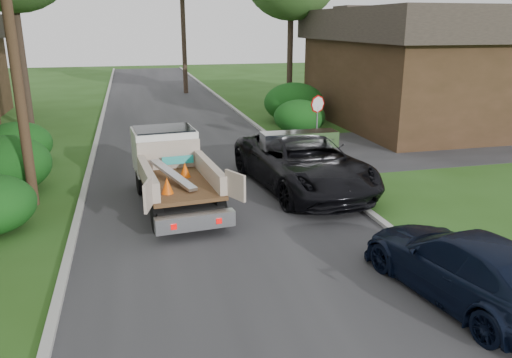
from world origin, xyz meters
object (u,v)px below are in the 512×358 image
object	(u,v)px
stop_sign	(317,112)
house_right	(420,66)
flatbed_truck	(170,164)
utility_pole	(11,29)
black_pickup	(303,162)
navy_suv	(466,266)

from	to	relation	value
stop_sign	house_right	distance (m)	9.37
house_right	flatbed_truck	size ratio (longest dim) A/B	2.29
utility_pole	house_right	distance (m)	20.66
house_right	black_pickup	size ratio (longest dim) A/B	1.99
navy_suv	utility_pole	bearing A→B (deg)	-49.69
flatbed_truck	navy_suv	bearing A→B (deg)	-61.03
stop_sign	house_right	world-z (taller)	house_right
stop_sign	black_pickup	distance (m)	5.08
flatbed_truck	black_pickup	size ratio (longest dim) A/B	0.87
stop_sign	navy_suv	bearing A→B (deg)	-96.66
utility_pole	navy_suv	size ratio (longest dim) A/B	2.07
stop_sign	house_right	bearing A→B (deg)	32.66
black_pickup	navy_suv	distance (m)	7.53
flatbed_truck	navy_suv	world-z (taller)	flatbed_truck
house_right	flatbed_truck	world-z (taller)	house_right
navy_suv	house_right	bearing A→B (deg)	-127.48
black_pickup	stop_sign	bearing A→B (deg)	57.98
flatbed_truck	black_pickup	xyz separation A→B (m)	(4.36, -0.07, -0.22)
house_right	flatbed_truck	xyz separation A→B (m)	(-14.35, -9.43, -2.03)
stop_sign	black_pickup	xyz separation A→B (m)	(-2.19, -4.50, -0.87)
flatbed_truck	stop_sign	bearing A→B (deg)	28.79
flatbed_truck	utility_pole	bearing A→B (deg)	169.10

